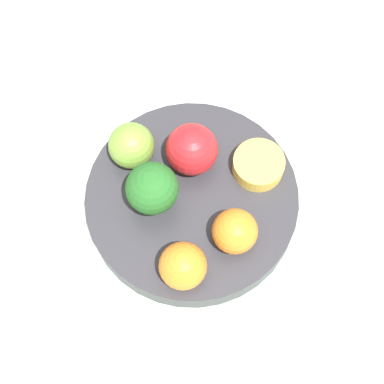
{
  "coord_description": "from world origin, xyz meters",
  "views": [
    {
      "loc": [
        -0.12,
        0.21,
        0.63
      ],
      "look_at": [
        0.0,
        0.0,
        0.06
      ],
      "focal_mm": 60.0,
      "sensor_mm": 36.0,
      "label": 1
    }
  ],
  "objects_px": {
    "apple_red": "(192,149)",
    "orange_front": "(235,231)",
    "small_cup": "(258,165)",
    "bowl": "(192,201)",
    "orange_back": "(183,266)",
    "broccoli": "(152,189)",
    "apple_green": "(131,146)"
  },
  "relations": [
    {
      "from": "apple_red",
      "to": "orange_front",
      "type": "xyz_separation_m",
      "value": [
        -0.08,
        0.05,
        -0.0
      ]
    },
    {
      "from": "apple_red",
      "to": "apple_green",
      "type": "bearing_deg",
      "value": 24.6
    },
    {
      "from": "apple_red",
      "to": "apple_green",
      "type": "distance_m",
      "value": 0.06
    },
    {
      "from": "bowl",
      "to": "small_cup",
      "type": "xyz_separation_m",
      "value": [
        -0.04,
        -0.06,
        0.02
      ]
    },
    {
      "from": "broccoli",
      "to": "apple_green",
      "type": "relative_size",
      "value": 1.34
    },
    {
      "from": "orange_front",
      "to": "orange_back",
      "type": "height_order",
      "value": "orange_back"
    },
    {
      "from": "orange_front",
      "to": "apple_red",
      "type": "bearing_deg",
      "value": -34.18
    },
    {
      "from": "broccoli",
      "to": "small_cup",
      "type": "relative_size",
      "value": 1.2
    },
    {
      "from": "broccoli",
      "to": "orange_front",
      "type": "bearing_deg",
      "value": -175.83
    },
    {
      "from": "bowl",
      "to": "orange_back",
      "type": "bearing_deg",
      "value": 113.89
    },
    {
      "from": "apple_red",
      "to": "apple_green",
      "type": "height_order",
      "value": "apple_red"
    },
    {
      "from": "bowl",
      "to": "orange_front",
      "type": "distance_m",
      "value": 0.07
    },
    {
      "from": "orange_front",
      "to": "bowl",
      "type": "bearing_deg",
      "value": -18.14
    },
    {
      "from": "apple_red",
      "to": "orange_back",
      "type": "distance_m",
      "value": 0.12
    },
    {
      "from": "bowl",
      "to": "apple_green",
      "type": "bearing_deg",
      "value": -6.51
    },
    {
      "from": "bowl",
      "to": "broccoli",
      "type": "distance_m",
      "value": 0.06
    },
    {
      "from": "broccoli",
      "to": "orange_back",
      "type": "relative_size",
      "value": 1.38
    },
    {
      "from": "apple_red",
      "to": "small_cup",
      "type": "xyz_separation_m",
      "value": [
        -0.06,
        -0.02,
        -0.02
      ]
    },
    {
      "from": "apple_red",
      "to": "broccoli",
      "type": "bearing_deg",
      "value": 80.89
    },
    {
      "from": "apple_green",
      "to": "orange_back",
      "type": "height_order",
      "value": "apple_green"
    },
    {
      "from": "orange_front",
      "to": "small_cup",
      "type": "relative_size",
      "value": 0.85
    },
    {
      "from": "broccoli",
      "to": "apple_red",
      "type": "relative_size",
      "value": 1.19
    },
    {
      "from": "small_cup",
      "to": "orange_front",
      "type": "bearing_deg",
      "value": 100.51
    },
    {
      "from": "broccoli",
      "to": "small_cup",
      "type": "height_order",
      "value": "broccoli"
    },
    {
      "from": "broccoli",
      "to": "orange_back",
      "type": "bearing_deg",
      "value": 142.23
    },
    {
      "from": "apple_red",
      "to": "orange_back",
      "type": "bearing_deg",
      "value": 116.02
    },
    {
      "from": "orange_back",
      "to": "bowl",
      "type": "bearing_deg",
      "value": -66.11
    },
    {
      "from": "broccoli",
      "to": "orange_front",
      "type": "xyz_separation_m",
      "value": [
        -0.08,
        -0.01,
        -0.01
      ]
    },
    {
      "from": "apple_red",
      "to": "small_cup",
      "type": "height_order",
      "value": "apple_red"
    },
    {
      "from": "apple_red",
      "to": "small_cup",
      "type": "distance_m",
      "value": 0.07
    },
    {
      "from": "orange_back",
      "to": "small_cup",
      "type": "xyz_separation_m",
      "value": [
        -0.01,
        -0.13,
        -0.01
      ]
    },
    {
      "from": "orange_back",
      "to": "apple_red",
      "type": "bearing_deg",
      "value": -63.98
    }
  ]
}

